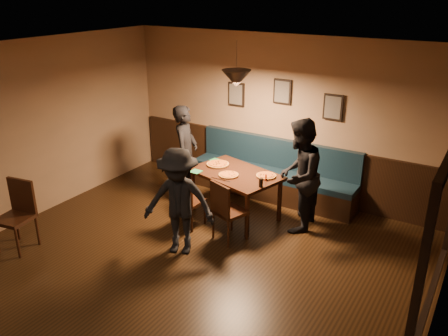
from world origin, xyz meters
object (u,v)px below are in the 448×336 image
(chair_near_right, at_px, (230,210))
(diner_left, at_px, (186,153))
(soda_glass, at_px, (261,182))
(cafe_chair_far, at_px, (14,217))
(dining_table, at_px, (235,194))
(tabasco_bottle, at_px, (266,177))
(diner_front, at_px, (179,202))
(chair_near_left, at_px, (190,200))
(booth_bench, at_px, (272,171))
(diner_right, at_px, (299,176))

(chair_near_right, xyz_separation_m, diner_left, (-1.39, 0.84, 0.37))
(soda_glass, xyz_separation_m, cafe_chair_far, (-2.72, -2.24, -0.32))
(dining_table, distance_m, tabasco_bottle, 0.71)
(diner_left, xyz_separation_m, diner_front, (0.97, -1.50, -0.07))
(chair_near_right, bearing_deg, diner_front, -102.97)
(chair_near_right, xyz_separation_m, cafe_chair_far, (-2.45, -1.82, 0.03))
(chair_near_left, xyz_separation_m, diner_left, (-0.64, 0.80, 0.40))
(tabasco_bottle, bearing_deg, soda_glass, -81.47)
(chair_near_left, bearing_deg, tabasco_bottle, 35.62)
(booth_bench, height_order, tabasco_bottle, booth_bench)
(soda_glass, height_order, cafe_chair_far, cafe_chair_far)
(dining_table, distance_m, cafe_chair_far, 3.30)
(tabasco_bottle, bearing_deg, diner_left, 173.78)
(soda_glass, bearing_deg, tabasco_bottle, 98.53)
(diner_right, relative_size, tabasco_bottle, 15.23)
(chair_near_right, bearing_deg, soda_glass, 76.01)
(diner_front, relative_size, soda_glass, 11.56)
(chair_near_left, height_order, tabasco_bottle, tabasco_bottle)
(tabasco_bottle, xyz_separation_m, cafe_chair_far, (-2.69, -2.48, -0.31))
(diner_right, relative_size, diner_front, 1.13)
(diner_left, distance_m, tabasco_bottle, 1.64)
(chair_near_left, height_order, diner_left, diner_left)
(dining_table, bearing_deg, soda_glass, -10.06)
(diner_front, bearing_deg, diner_right, 33.15)
(diner_left, relative_size, diner_right, 0.96)
(chair_near_right, relative_size, cafe_chair_far, 0.93)
(chair_near_right, distance_m, soda_glass, 0.61)
(chair_near_right, bearing_deg, tabasco_bottle, 89.37)
(chair_near_left, bearing_deg, cafe_chair_far, -128.93)
(tabasco_bottle, relative_size, cafe_chair_far, 0.11)
(diner_front, height_order, cafe_chair_far, diner_front)
(diner_right, bearing_deg, chair_near_right, -46.62)
(dining_table, bearing_deg, chair_near_right, -50.58)
(diner_left, bearing_deg, booth_bench, -76.60)
(chair_near_left, xyz_separation_m, cafe_chair_far, (-1.70, -1.86, 0.07))
(booth_bench, bearing_deg, soda_glass, -72.09)
(chair_near_left, bearing_deg, chair_near_right, 0.82)
(soda_glass, relative_size, tabasco_bottle, 1.16)
(diner_right, distance_m, cafe_chair_far, 4.13)
(chair_near_right, bearing_deg, dining_table, 134.05)
(booth_bench, xyz_separation_m, dining_table, (-0.20, -0.95, -0.12))
(diner_right, height_order, soda_glass, diner_right)
(dining_table, distance_m, diner_front, 1.42)
(booth_bench, height_order, cafe_chair_far, cafe_chair_far)
(dining_table, relative_size, chair_near_left, 1.62)
(dining_table, relative_size, cafe_chair_far, 1.40)
(chair_near_right, height_order, diner_right, diner_right)
(diner_left, bearing_deg, chair_near_left, -160.33)
(diner_right, xyz_separation_m, cafe_chair_far, (-3.15, -2.65, -0.37))
(tabasco_bottle, bearing_deg, diner_right, 20.64)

